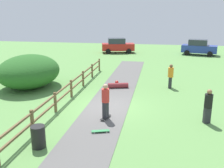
{
  "coord_description": "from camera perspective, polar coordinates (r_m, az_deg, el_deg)",
  "views": [
    {
      "loc": [
        2.7,
        -13.35,
        5.17
      ],
      "look_at": [
        0.02,
        1.21,
        1.0
      ],
      "focal_mm": 40.89,
      "sensor_mm": 36.0,
      "label": 1
    }
  ],
  "objects": [
    {
      "name": "ground_plane",
      "position": [
        14.57,
        -0.95,
        -5.06
      ],
      "size": [
        60.0,
        60.0,
        0.0
      ],
      "primitive_type": "plane",
      "color": "#60934C"
    },
    {
      "name": "asphalt_path",
      "position": [
        14.56,
        -0.95,
        -5.02
      ],
      "size": [
        2.4,
        28.0,
        0.02
      ],
      "primitive_type": "cube",
      "color": "#605E5B",
      "rests_on": "ground_plane"
    },
    {
      "name": "wooden_fence",
      "position": [
        15.05,
        -10.72,
        -1.96
      ],
      "size": [
        0.12,
        18.12,
        1.1
      ],
      "color": "brown",
      "rests_on": "ground_plane"
    },
    {
      "name": "bush_large",
      "position": [
        18.97,
        -18.05,
        2.74
      ],
      "size": [
        4.11,
        4.94,
        2.32
      ],
      "primitive_type": "ellipsoid",
      "color": "#286023",
      "rests_on": "ground_plane"
    },
    {
      "name": "trash_bin",
      "position": [
        10.65,
        -16.15,
        -11.25
      ],
      "size": [
        0.56,
        0.56,
        0.9
      ],
      "primitive_type": "cylinder",
      "color": "black",
      "rests_on": "ground_plane"
    },
    {
      "name": "skater_riding",
      "position": [
        12.57,
        -1.47,
        -3.53
      ],
      "size": [
        0.48,
        0.82,
        1.8
      ],
      "color": "black",
      "rests_on": "asphalt_path"
    },
    {
      "name": "skater_fallen",
      "position": [
        18.06,
        1.34,
        -0.25
      ],
      "size": [
        1.48,
        1.3,
        0.36
      ],
      "color": "maroon",
      "rests_on": "asphalt_path"
    },
    {
      "name": "skateboard_loose",
      "position": [
        11.53,
        -2.6,
        -10.44
      ],
      "size": [
        0.82,
        0.44,
        0.08
      ],
      "color": "#338C4C",
      "rests_on": "asphalt_path"
    },
    {
      "name": "bystander_black",
      "position": [
        12.98,
        20.7,
        -4.36
      ],
      "size": [
        0.49,
        0.49,
        1.7
      ],
      "color": "#2D2D33",
      "rests_on": "ground_plane"
    },
    {
      "name": "bystander_orange",
      "position": [
        18.32,
        12.97,
        1.95
      ],
      "size": [
        0.44,
        0.44,
        1.7
      ],
      "color": "#2D2D33",
      "rests_on": "ground_plane"
    },
    {
      "name": "parked_car_red",
      "position": [
        34.0,
        1.26,
        8.61
      ],
      "size": [
        4.49,
        2.76,
        1.92
      ],
      "color": "red",
      "rests_on": "ground_plane"
    },
    {
      "name": "parked_car_blue",
      "position": [
        33.95,
        18.85,
        7.77
      ],
      "size": [
        4.47,
        2.67,
        1.92
      ],
      "color": "#283D99",
      "rests_on": "ground_plane"
    }
  ]
}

